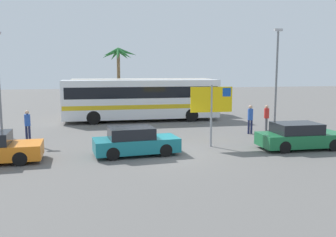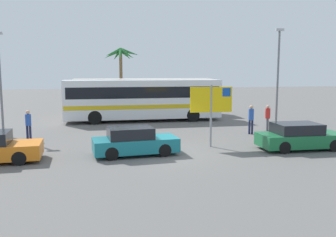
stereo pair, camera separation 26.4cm
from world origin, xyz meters
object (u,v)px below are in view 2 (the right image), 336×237
bus_front_coach (143,98)px  ferry_sign (212,102)px  car_teal (134,142)px  car_green (300,137)px  pedestrian_crossing_lot (251,117)px  bus_rear_coach (144,95)px  pedestrian_by_bus (268,116)px  pedestrian_near_sign (28,122)px

bus_front_coach → ferry_sign: 10.33m
car_teal → car_green: (8.28, -0.36, 0.00)m
car_green → pedestrian_crossing_lot: (-0.63, 4.50, 0.43)m
bus_front_coach → bus_rear_coach: same height
car_teal → pedestrian_by_bus: bearing=23.6°
ferry_sign → car_teal: (-4.13, -1.07, -1.69)m
ferry_sign → car_teal: bearing=-164.2°
pedestrian_by_bus → car_green: bearing=98.1°
car_teal → car_green: bearing=-7.8°
car_teal → pedestrian_near_sign: (-5.52, 4.80, 0.36)m
bus_front_coach → ferry_sign: size_ratio=3.71×
bus_rear_coach → pedestrian_by_bus: bearing=-54.2°
bus_rear_coach → pedestrian_near_sign: bearing=-128.7°
bus_rear_coach → car_green: bus_rear_coach is taller
car_teal → pedestrian_by_bus: pedestrian_by_bus is taller
pedestrian_by_bus → bus_front_coach: bearing=-21.5°
pedestrian_by_bus → pedestrian_near_sign: pedestrian_near_sign is taller
car_green → bus_rear_coach: bearing=112.6°
car_green → pedestrian_crossing_lot: pedestrian_crossing_lot is taller
car_green → pedestrian_near_sign: 14.73m
bus_rear_coach → car_teal: bearing=-99.1°
ferry_sign → car_green: size_ratio=0.75×
ferry_sign → pedestrian_by_bus: size_ratio=1.90×
bus_front_coach → pedestrian_by_bus: bearing=-39.3°
pedestrian_near_sign → pedestrian_crossing_lot: (13.17, -0.65, 0.07)m
ferry_sign → pedestrian_by_bus: ferry_sign is taller
ferry_sign → pedestrian_by_bus: (5.08, 4.00, -1.33)m
bus_front_coach → car_teal: bus_front_coach is taller
car_green → pedestrian_by_bus: (0.93, 5.43, 0.36)m
pedestrian_near_sign → bus_rear_coach: bearing=-18.2°
car_teal → pedestrian_crossing_lot: 8.71m
pedestrian_near_sign → pedestrian_crossing_lot: bearing=-72.4°
ferry_sign → pedestrian_crossing_lot: ferry_sign is taller
bus_rear_coach → car_teal: size_ratio=2.93×
bus_front_coach → bus_rear_coach: (0.52, 3.48, 0.00)m
bus_front_coach → car_teal: bearing=-99.3°
car_green → pedestrian_near_sign: (-13.80, 5.16, 0.36)m
ferry_sign → car_green: 4.71m
bus_front_coach → ferry_sign: bearing=-77.1°
ferry_sign → pedestrian_by_bus: 6.61m
car_green → bus_front_coach: bearing=120.3°
bus_front_coach → pedestrian_near_sign: bearing=-139.2°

